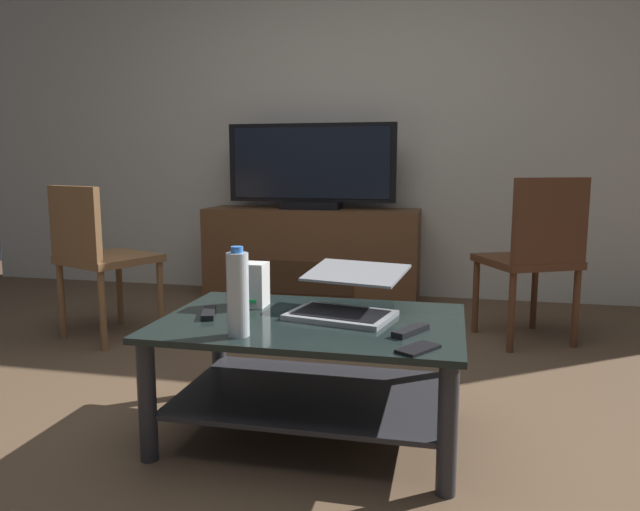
{
  "coord_description": "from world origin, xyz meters",
  "views": [
    {
      "loc": [
        0.61,
        -2.01,
        0.97
      ],
      "look_at": [
        0.05,
        0.47,
        0.58
      ],
      "focal_mm": 33.43,
      "sensor_mm": 36.0,
      "label": 1
    }
  ],
  "objects_px": {
    "television": "(311,168)",
    "tv_remote": "(209,313)",
    "side_chair": "(97,252)",
    "coffee_table": "(312,356)",
    "media_cabinet": "(312,254)",
    "dining_chair": "(535,252)",
    "soundbar_remote": "(411,331)",
    "laptop": "(347,297)",
    "router_box": "(251,284)",
    "cell_phone": "(418,349)",
    "water_bottle_near": "(238,294)"
  },
  "relations": [
    {
      "from": "media_cabinet",
      "to": "soundbar_remote",
      "type": "relative_size",
      "value": 9.48
    },
    {
      "from": "media_cabinet",
      "to": "router_box",
      "type": "height_order",
      "value": "media_cabinet"
    },
    {
      "from": "dining_chair",
      "to": "cell_phone",
      "type": "height_order",
      "value": "dining_chair"
    },
    {
      "from": "router_box",
      "to": "tv_remote",
      "type": "xyz_separation_m",
      "value": [
        -0.1,
        -0.18,
        -0.07
      ]
    },
    {
      "from": "laptop",
      "to": "cell_phone",
      "type": "relative_size",
      "value": 3.25
    },
    {
      "from": "coffee_table",
      "to": "soundbar_remote",
      "type": "height_order",
      "value": "soundbar_remote"
    },
    {
      "from": "side_chair",
      "to": "tv_remote",
      "type": "relative_size",
      "value": 5.35
    },
    {
      "from": "laptop",
      "to": "tv_remote",
      "type": "xyz_separation_m",
      "value": [
        -0.48,
        -0.13,
        -0.05
      ]
    },
    {
      "from": "laptop",
      "to": "cell_phone",
      "type": "distance_m",
      "value": 0.47
    },
    {
      "from": "coffee_table",
      "to": "dining_chair",
      "type": "bearing_deg",
      "value": 55.51
    },
    {
      "from": "dining_chair",
      "to": "soundbar_remote",
      "type": "xyz_separation_m",
      "value": [
        -0.56,
        -1.43,
        -0.07
      ]
    },
    {
      "from": "television",
      "to": "tv_remote",
      "type": "bearing_deg",
      "value": -86.54
    },
    {
      "from": "laptop",
      "to": "router_box",
      "type": "distance_m",
      "value": 0.39
    },
    {
      "from": "dining_chair",
      "to": "media_cabinet",
      "type": "bearing_deg",
      "value": 150.57
    },
    {
      "from": "router_box",
      "to": "water_bottle_near",
      "type": "relative_size",
      "value": 0.59
    },
    {
      "from": "laptop",
      "to": "soundbar_remote",
      "type": "xyz_separation_m",
      "value": [
        0.25,
        -0.21,
        -0.05
      ]
    },
    {
      "from": "coffee_table",
      "to": "router_box",
      "type": "relative_size",
      "value": 6.27
    },
    {
      "from": "water_bottle_near",
      "to": "coffee_table",
      "type": "bearing_deg",
      "value": 53.85
    },
    {
      "from": "dining_chair",
      "to": "water_bottle_near",
      "type": "distance_m",
      "value": 1.91
    },
    {
      "from": "dining_chair",
      "to": "tv_remote",
      "type": "bearing_deg",
      "value": -133.42
    },
    {
      "from": "cell_phone",
      "to": "side_chair",
      "type": "bearing_deg",
      "value": -179.71
    },
    {
      "from": "coffee_table",
      "to": "media_cabinet",
      "type": "relative_size",
      "value": 0.7
    },
    {
      "from": "router_box",
      "to": "cell_phone",
      "type": "bearing_deg",
      "value": -32.58
    },
    {
      "from": "laptop",
      "to": "tv_remote",
      "type": "height_order",
      "value": "laptop"
    },
    {
      "from": "television",
      "to": "tv_remote",
      "type": "height_order",
      "value": "television"
    },
    {
      "from": "media_cabinet",
      "to": "dining_chair",
      "type": "relative_size",
      "value": 1.68
    },
    {
      "from": "coffee_table",
      "to": "router_box",
      "type": "xyz_separation_m",
      "value": [
        -0.27,
        0.15,
        0.22
      ]
    },
    {
      "from": "media_cabinet",
      "to": "soundbar_remote",
      "type": "height_order",
      "value": "media_cabinet"
    },
    {
      "from": "dining_chair",
      "to": "television",
      "type": "bearing_deg",
      "value": 151.24
    },
    {
      "from": "side_chair",
      "to": "router_box",
      "type": "height_order",
      "value": "side_chair"
    },
    {
      "from": "side_chair",
      "to": "water_bottle_near",
      "type": "relative_size",
      "value": 2.97
    },
    {
      "from": "coffee_table",
      "to": "laptop",
      "type": "relative_size",
      "value": 2.32
    },
    {
      "from": "dining_chair",
      "to": "router_box",
      "type": "distance_m",
      "value": 1.67
    },
    {
      "from": "water_bottle_near",
      "to": "router_box",
      "type": "bearing_deg",
      "value": 103.42
    },
    {
      "from": "coffee_table",
      "to": "cell_phone",
      "type": "relative_size",
      "value": 7.54
    },
    {
      "from": "side_chair",
      "to": "router_box",
      "type": "distance_m",
      "value": 1.37
    },
    {
      "from": "media_cabinet",
      "to": "side_chair",
      "type": "relative_size",
      "value": 1.77
    },
    {
      "from": "soundbar_remote",
      "to": "television",
      "type": "bearing_deg",
      "value": 140.13
    },
    {
      "from": "router_box",
      "to": "laptop",
      "type": "bearing_deg",
      "value": -6.75
    },
    {
      "from": "laptop",
      "to": "router_box",
      "type": "xyz_separation_m",
      "value": [
        -0.38,
        0.05,
        0.02
      ]
    },
    {
      "from": "coffee_table",
      "to": "tv_remote",
      "type": "distance_m",
      "value": 0.4
    },
    {
      "from": "cell_phone",
      "to": "soundbar_remote",
      "type": "distance_m",
      "value": 0.17
    },
    {
      "from": "television",
      "to": "soundbar_remote",
      "type": "bearing_deg",
      "value": -68.76
    },
    {
      "from": "dining_chair",
      "to": "cell_phone",
      "type": "bearing_deg",
      "value": -108.07
    },
    {
      "from": "television",
      "to": "router_box",
      "type": "height_order",
      "value": "television"
    },
    {
      "from": "media_cabinet",
      "to": "laptop",
      "type": "bearing_deg",
      "value": -73.16
    },
    {
      "from": "media_cabinet",
      "to": "side_chair",
      "type": "xyz_separation_m",
      "value": [
        -0.92,
        -1.23,
        0.16
      ]
    },
    {
      "from": "water_bottle_near",
      "to": "soundbar_remote",
      "type": "xyz_separation_m",
      "value": [
        0.53,
        0.14,
        -0.13
      ]
    },
    {
      "from": "television",
      "to": "soundbar_remote",
      "type": "relative_size",
      "value": 7.45
    },
    {
      "from": "coffee_table",
      "to": "side_chair",
      "type": "xyz_separation_m",
      "value": [
        -1.42,
        0.89,
        0.2
      ]
    }
  ]
}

